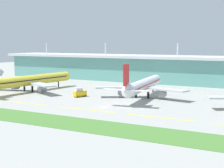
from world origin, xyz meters
name	(u,v)px	position (x,y,z in m)	size (l,w,h in m)	color
ground_plane	(102,107)	(0.00, 0.00, 0.00)	(600.00, 600.00, 0.00)	#9E9E99
terminal_building	(180,69)	(0.00, 104.82, 9.64)	(288.00, 34.00, 27.87)	#5B9E93
airliner_near_middle	(30,80)	(-61.75, 22.80, 6.46)	(48.66, 70.78, 18.90)	yellow
airliner_center	(143,85)	(4.43, 33.41, 6.45)	(48.17, 65.84, 18.90)	white
taxiway_stripe_mid_west	(25,103)	(-37.00, -8.68, 0.02)	(28.00, 0.70, 0.04)	yellow
taxiway_stripe_centre	(86,109)	(-3.00, -8.68, 0.02)	(28.00, 0.70, 0.04)	yellow
taxiway_stripe_mid_east	(161,118)	(31.00, -8.68, 0.02)	(28.00, 0.70, 0.04)	yellow
grass_verge	(55,121)	(0.00, -32.89, 0.05)	(300.00, 18.00, 0.10)	#477A33
fuel_truck	(80,93)	(-25.39, 19.80, 2.26)	(4.78, 7.65, 4.95)	gold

